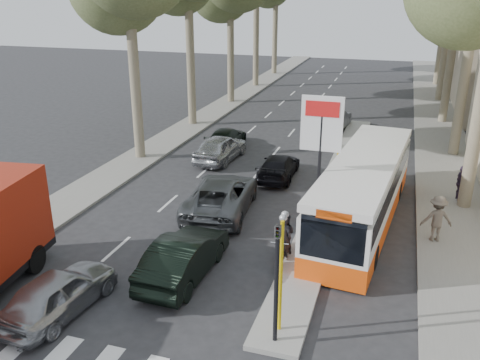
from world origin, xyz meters
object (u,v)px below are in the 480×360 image
object	(u,v)px
city_bus	(364,190)
motorcycle	(284,237)
dark_hatchback	(184,257)
silver_hatchback	(59,292)

from	to	relation	value
city_bus	motorcycle	distance (m)	4.52
dark_hatchback	silver_hatchback	bearing A→B (deg)	49.40
silver_hatchback	dark_hatchback	xyz separation A→B (m)	(2.72, 3.02, 0.05)
silver_hatchback	dark_hatchback	world-z (taller)	dark_hatchback
silver_hatchback	city_bus	bearing A→B (deg)	-125.79
silver_hatchback	dark_hatchback	size ratio (longest dim) A/B	0.90
silver_hatchback	city_bus	distance (m)	12.07
silver_hatchback	city_bus	world-z (taller)	city_bus
silver_hatchback	dark_hatchback	bearing A→B (deg)	-126.08
silver_hatchback	motorcycle	size ratio (longest dim) A/B	1.89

